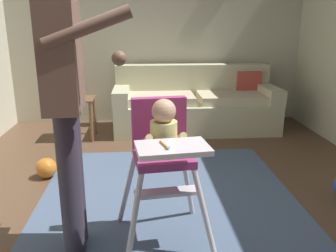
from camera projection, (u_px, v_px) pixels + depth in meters
name	position (u px, v px, depth m)	size (l,w,h in m)	color
ground	(176.00, 224.00, 2.70)	(5.77, 7.27, 0.10)	brown
wall_far	(157.00, 31.00, 5.06)	(4.97, 0.06, 2.62)	beige
area_rug	(171.00, 215.00, 2.72)	(2.14, 2.83, 0.01)	#485A74
couch	(195.00, 105.00, 4.87)	(2.18, 0.86, 0.86)	beige
high_chair	(163.00, 144.00, 2.25)	(0.67, 0.78, 0.99)	silver
adult_standing	(66.00, 101.00, 2.10)	(0.53, 0.50, 1.72)	#342E3B
toy_ball	(46.00, 168.00, 3.37)	(0.19, 0.19, 0.19)	orange
side_table	(79.00, 109.00, 4.45)	(0.40, 0.40, 0.52)	brown
sippy_cup	(74.00, 94.00, 4.40)	(0.07, 0.07, 0.10)	orange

